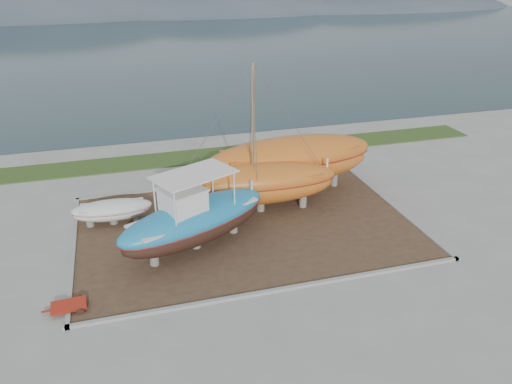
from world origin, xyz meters
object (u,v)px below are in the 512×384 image
object	(u,v)px
white_dinghy	(113,213)
red_trailer	(69,307)
blue_caique	(194,212)
orange_bare_hull	(291,166)
orange_sailboat	(261,141)

from	to	relation	value
white_dinghy	red_trailer	bearing A→B (deg)	-103.91
blue_caique	orange_bare_hull	size ratio (longest dim) A/B	0.79
orange_bare_hull	blue_caique	bearing A→B (deg)	-147.68
blue_caique	orange_sailboat	world-z (taller)	orange_sailboat
blue_caique	red_trailer	bearing A→B (deg)	-174.99
red_trailer	white_dinghy	bearing A→B (deg)	71.22
orange_bare_hull	red_trailer	world-z (taller)	orange_bare_hull
orange_sailboat	orange_bare_hull	size ratio (longest dim) A/B	0.83
orange_bare_hull	red_trailer	size ratio (longest dim) A/B	5.00
white_dinghy	orange_sailboat	distance (m)	9.15
red_trailer	orange_bare_hull	bearing A→B (deg)	30.11
orange_sailboat	orange_bare_hull	world-z (taller)	orange_sailboat
blue_caique	orange_bare_hull	distance (m)	8.52
orange_sailboat	orange_bare_hull	bearing A→B (deg)	41.97
orange_sailboat	blue_caique	bearing A→B (deg)	-140.47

